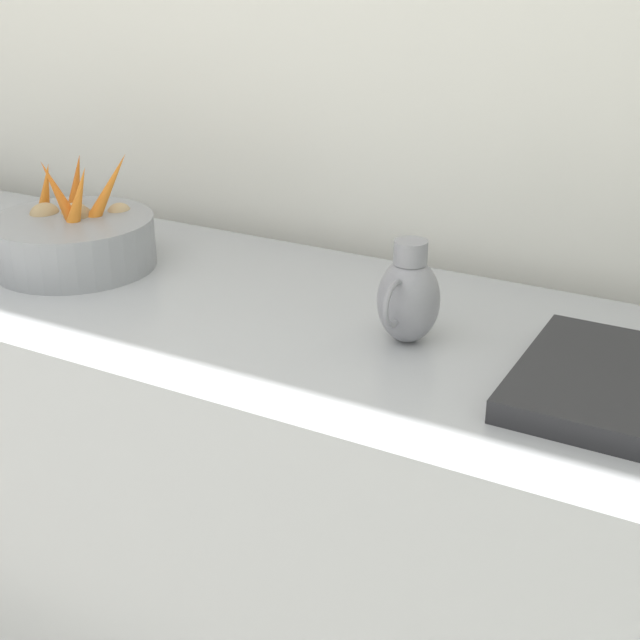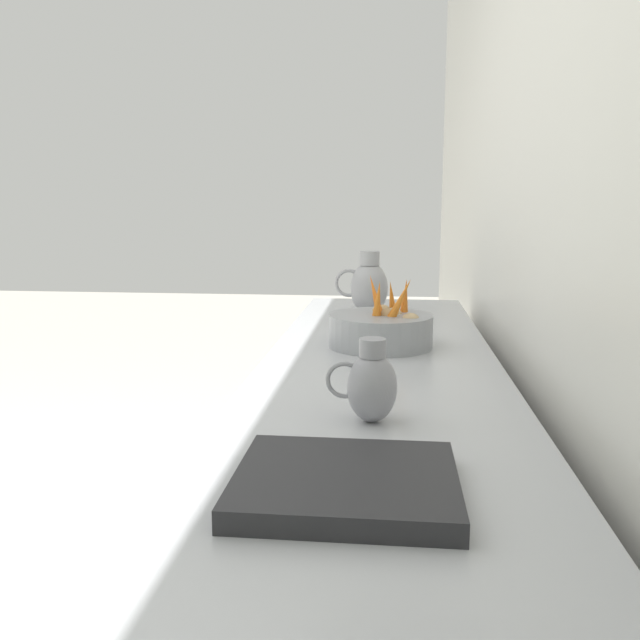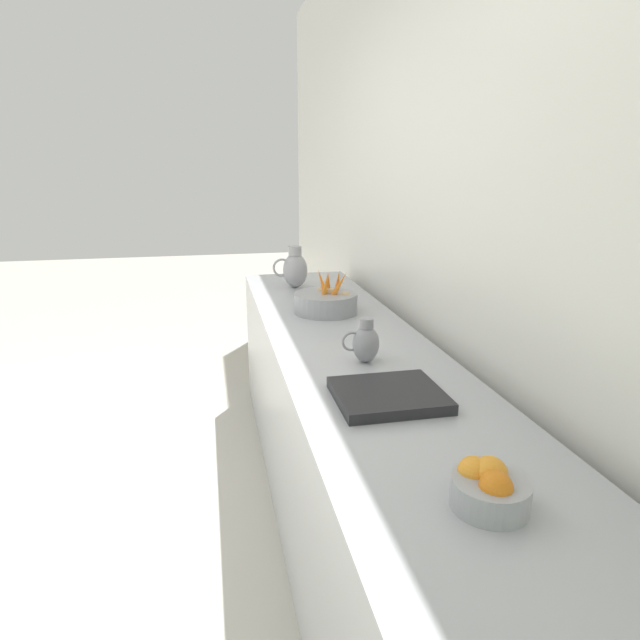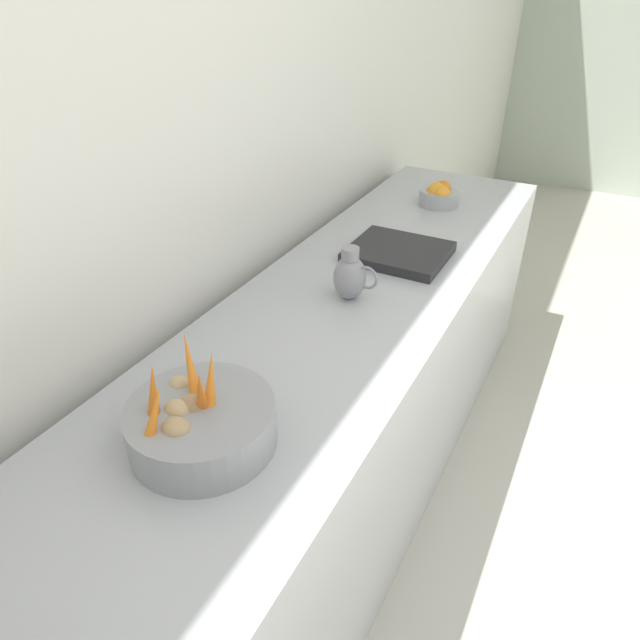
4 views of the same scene
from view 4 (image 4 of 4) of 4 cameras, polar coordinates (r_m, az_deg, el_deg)
tile_wall_left at (r=2.07m, az=-4.85°, el=24.83°), size 0.10×8.41×3.00m
prep_counter at (r=1.92m, az=-0.02°, el=-11.40°), size 0.67×3.19×0.87m
vegetable_colander at (r=1.26m, az=-12.00°, el=-10.09°), size 0.32×0.32×0.23m
orange_bowl at (r=2.58m, az=11.97°, el=12.24°), size 0.17×0.17×0.11m
metal_pitcher_short at (r=1.76m, az=3.07°, el=4.45°), size 0.15×0.10×0.17m
counter_sink_basin at (r=2.07m, az=7.94°, el=6.79°), size 0.34×0.30×0.04m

